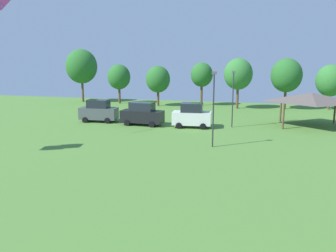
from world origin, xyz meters
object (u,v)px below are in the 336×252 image
object	(u,v)px
treeline_tree_1	(119,77)
treeline_tree_3	(202,75)
light_post_2	(233,96)
light_post_0	(213,105)
parked_car_leftmost	(99,111)
treeline_tree_2	(158,79)
parked_car_second_from_left	(142,114)
treeline_tree_4	(238,74)
treeline_tree_6	(331,81)
parked_car_third_from_left	(192,116)
treeline_tree_0	(82,66)
park_pavilion	(311,98)
treeline_tree_5	(286,75)

from	to	relation	value
treeline_tree_1	treeline_tree_3	distance (m)	12.98
light_post_2	light_post_0	bearing A→B (deg)	-96.46
parked_car_leftmost	treeline_tree_2	bearing A→B (deg)	74.28
treeline_tree_1	parked_car_second_from_left	bearing A→B (deg)	-61.00
treeline_tree_4	treeline_tree_6	size ratio (longest dim) A/B	1.13
parked_car_third_from_left	light_post_2	bearing A→B (deg)	10.19
parked_car_leftmost	treeline_tree_0	distance (m)	19.61
light_post_2	treeline_tree_1	size ratio (longest dim) A/B	0.96
light_post_0	treeline_tree_3	world-z (taller)	treeline_tree_3
parked_car_third_from_left	light_post_0	bearing A→B (deg)	-72.27
park_pavilion	parked_car_leftmost	bearing A→B (deg)	-172.67
treeline_tree_0	treeline_tree_5	size ratio (longest dim) A/B	1.20
parked_car_third_from_left	treeline_tree_3	bearing A→B (deg)	90.95
treeline_tree_5	park_pavilion	bearing A→B (deg)	-82.50
parked_car_second_from_left	treeline_tree_6	distance (m)	28.02
treeline_tree_2	treeline_tree_4	world-z (taller)	treeline_tree_4
treeline_tree_2	treeline_tree_6	size ratio (longest dim) A/B	0.95
treeline_tree_3	treeline_tree_5	size ratio (longest dim) A/B	0.91
treeline_tree_1	treeline_tree_4	distance (m)	18.46
parked_car_leftmost	park_pavilion	world-z (taller)	park_pavilion
treeline_tree_3	treeline_tree_6	xyz separation A→B (m)	(17.98, 0.22, -0.57)
parked_car_second_from_left	light_post_0	bearing A→B (deg)	-37.58
parked_car_second_from_left	parked_car_third_from_left	xyz separation A→B (m)	(5.43, 0.08, 0.03)
light_post_0	treeline_tree_6	world-z (taller)	treeline_tree_6
parked_car_third_from_left	treeline_tree_6	xyz separation A→B (m)	(16.39, 17.28, 2.77)
treeline_tree_2	light_post_0	bearing A→B (deg)	-64.29
parked_car_leftmost	park_pavilion	distance (m)	23.21
light_post_2	treeline_tree_4	xyz separation A→B (m)	(-0.23, 14.08, 1.53)
parked_car_leftmost	parked_car_third_from_left	distance (m)	10.88
parked_car_leftmost	park_pavilion	size ratio (longest dim) A/B	0.59
treeline_tree_0	treeline_tree_2	bearing A→B (deg)	-7.14
parked_car_second_from_left	light_post_2	bearing A→B (deg)	10.87
treeline_tree_0	treeline_tree_3	bearing A→B (deg)	0.88
park_pavilion	treeline_tree_6	size ratio (longest dim) A/B	1.18
light_post_0	park_pavilion	bearing A→B (deg)	51.45
treeline_tree_1	treeline_tree_2	bearing A→B (deg)	-10.69
treeline_tree_5	treeline_tree_2	bearing A→B (deg)	-176.50
treeline_tree_3	parked_car_leftmost	bearing A→B (deg)	-119.47
parked_car_second_from_left	treeline_tree_1	xyz separation A→B (m)	(-9.11, 16.44, 2.93)
parked_car_second_from_left	treeline_tree_5	distance (m)	23.01
parked_car_second_from_left	treeline_tree_3	xyz separation A→B (m)	(3.84, 17.14, 3.38)
park_pavilion	treeline_tree_6	xyz separation A→B (m)	(4.30, 13.68, 0.95)
parked_car_leftmost	park_pavilion	xyz separation A→B (m)	(22.94, 2.95, 1.84)
park_pavilion	light_post_2	xyz separation A→B (m)	(-7.99, -2.54, 0.26)
light_post_0	treeline_tree_0	world-z (taller)	treeline_tree_0
parked_car_leftmost	light_post_0	xyz separation A→B (m)	(13.97, -8.32, 2.25)
treeline_tree_2	treeline_tree_3	distance (m)	6.60
treeline_tree_1	treeline_tree_5	distance (m)	24.97
treeline_tree_2	treeline_tree_4	distance (m)	11.76
parked_car_third_from_left	treeline_tree_6	bearing A→B (deg)	42.16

